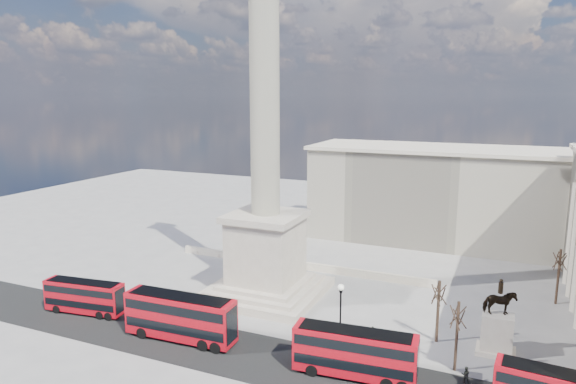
% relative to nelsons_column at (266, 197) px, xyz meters
% --- Properties ---
extents(ground, '(180.00, 180.00, 0.00)m').
position_rel_nelsons_column_xyz_m(ground, '(0.00, -5.00, -12.92)').
color(ground, '#9C9894').
rests_on(ground, ground).
extents(asphalt_road, '(120.00, 9.00, 0.01)m').
position_rel_nelsons_column_xyz_m(asphalt_road, '(5.00, -15.00, -12.91)').
color(asphalt_road, black).
rests_on(asphalt_road, ground).
extents(nelsons_column, '(14.00, 14.00, 49.85)m').
position_rel_nelsons_column_xyz_m(nelsons_column, '(0.00, 0.00, 0.00)').
color(nelsons_column, beige).
rests_on(nelsons_column, ground).
extents(balustrade_wall, '(40.00, 0.60, 1.10)m').
position_rel_nelsons_column_xyz_m(balustrade_wall, '(0.00, 11.00, -12.37)').
color(balustrade_wall, beige).
rests_on(balustrade_wall, ground).
extents(building_northeast, '(51.00, 17.00, 16.60)m').
position_rel_nelsons_column_xyz_m(building_northeast, '(20.00, 35.00, -4.59)').
color(building_northeast, beige).
rests_on(building_northeast, ground).
extents(red_bus_a, '(9.95, 3.43, 3.95)m').
position_rel_nelsons_column_xyz_m(red_bus_a, '(-17.09, -13.81, -10.84)').
color(red_bus_a, '#BA0916').
rests_on(red_bus_a, ground).
extents(red_bus_b, '(12.26, 3.31, 4.93)m').
position_rel_nelsons_column_xyz_m(red_bus_b, '(-2.70, -14.89, -10.33)').
color(red_bus_b, '#BA0916').
rests_on(red_bus_b, ground).
extents(red_bus_c, '(11.40, 3.48, 4.55)m').
position_rel_nelsons_column_xyz_m(red_bus_c, '(16.15, -14.58, -10.53)').
color(red_bus_c, '#BA0916').
rests_on(red_bus_c, ground).
extents(victorian_lamp, '(0.61, 0.61, 7.10)m').
position_rel_nelsons_column_xyz_m(victorian_lamp, '(13.37, -10.49, -8.73)').
color(victorian_lamp, black).
rests_on(victorian_lamp, ground).
extents(equestrian_statue, '(3.73, 2.80, 7.85)m').
position_rel_nelsons_column_xyz_m(equestrian_statue, '(27.86, -4.69, -10.21)').
color(equestrian_statue, beige).
rests_on(equestrian_statue, ground).
extents(bare_tree_near, '(1.65, 1.65, 7.20)m').
position_rel_nelsons_column_xyz_m(bare_tree_near, '(24.44, -9.74, -7.24)').
color(bare_tree_near, '#332319').
rests_on(bare_tree_near, ground).
extents(bare_tree_mid, '(1.85, 1.85, 7.03)m').
position_rel_nelsons_column_xyz_m(bare_tree_mid, '(22.06, -4.49, -7.38)').
color(bare_tree_mid, '#332319').
rests_on(bare_tree_mid, ground).
extents(bare_tree_far, '(1.81, 1.81, 7.38)m').
position_rel_nelsons_column_xyz_m(bare_tree_far, '(34.25, 11.61, -7.10)').
color(bare_tree_far, '#332319').
rests_on(bare_tree_far, ground).
extents(pedestrian_walking, '(0.70, 0.60, 1.62)m').
position_rel_nelsons_column_xyz_m(pedestrian_walking, '(15.91, -7.11, -12.11)').
color(pedestrian_walking, black).
rests_on(pedestrian_walking, ground).
extents(pedestrian_standing, '(0.83, 0.69, 1.54)m').
position_rel_nelsons_column_xyz_m(pedestrian_standing, '(25.54, -11.50, -12.15)').
color(pedestrian_standing, black).
rests_on(pedestrian_standing, ground).
extents(pedestrian_crossing, '(0.63, 1.16, 1.87)m').
position_rel_nelsons_column_xyz_m(pedestrian_crossing, '(16.40, -8.64, -11.98)').
color(pedestrian_crossing, black).
rests_on(pedestrian_crossing, ground).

